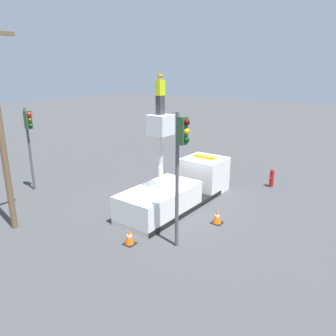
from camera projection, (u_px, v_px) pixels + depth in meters
ground_plane at (172, 208)px, 16.66m from camera, size 120.00×120.00×0.00m
bucket_truck at (178, 189)px, 16.85m from camera, size 7.38×2.25×4.83m
worker at (160, 95)px, 14.31m from camera, size 0.40×0.26×1.75m
traffic_light_pole at (180, 155)px, 11.95m from camera, size 0.34×0.57×5.32m
traffic_light_across at (29, 133)px, 18.16m from camera, size 0.34×0.57×4.77m
fire_hydrant at (272, 178)px, 19.52m from camera, size 0.49×0.25×1.11m
traffic_cone_rear at (129, 237)px, 13.13m from camera, size 0.45×0.45×0.68m
traffic_cone_curbside at (217, 217)px, 14.93m from camera, size 0.48×0.48×0.67m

